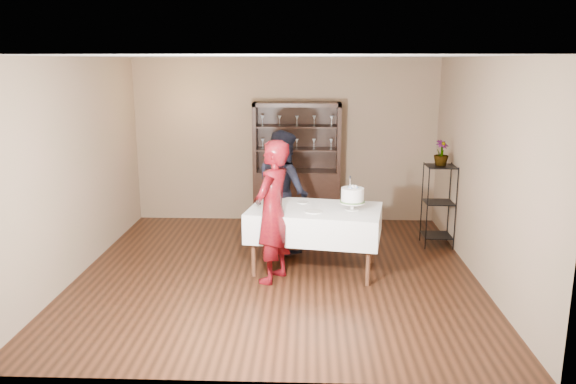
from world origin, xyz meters
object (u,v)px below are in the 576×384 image
(plant_etagere, at_px, (439,202))
(cake_table, at_px, (315,223))
(potted_plant, at_px, (441,153))
(man, at_px, (283,191))
(cake, at_px, (352,196))
(china_hutch, at_px, (297,184))
(woman, at_px, (272,212))

(plant_etagere, relative_size, cake_table, 0.67)
(plant_etagere, relative_size, potted_plant, 3.30)
(plant_etagere, bearing_deg, man, -173.45)
(plant_etagere, bearing_deg, cake, -140.08)
(cake_table, distance_m, man, 0.94)
(man, xyz_separation_m, potted_plant, (2.24, 0.27, 0.51))
(china_hutch, bearing_deg, cake, -71.05)
(woman, height_order, cake, woman)
(potted_plant, bearing_deg, cake_table, -149.22)
(plant_etagere, xyz_separation_m, cake_table, (-1.80, -1.06, -0.02))
(china_hutch, height_order, potted_plant, china_hutch)
(cake_table, relative_size, man, 1.04)
(cake, bearing_deg, woman, -162.14)
(man, bearing_deg, woman, 145.88)
(cake_table, xyz_separation_m, man, (-0.45, 0.80, 0.23))
(china_hutch, distance_m, man, 1.33)
(china_hutch, relative_size, cake_table, 1.12)
(china_hutch, distance_m, potted_plant, 2.43)
(china_hutch, height_order, man, china_hutch)
(plant_etagere, relative_size, woman, 0.69)
(man, bearing_deg, china_hutch, -37.90)
(man, bearing_deg, plant_etagere, -114.11)
(woman, relative_size, man, 1.02)
(plant_etagere, height_order, woman, woman)
(china_hutch, bearing_deg, potted_plant, -26.57)
(china_hutch, relative_size, woman, 1.14)
(man, xyz_separation_m, cake, (0.91, -0.86, 0.14))
(plant_etagere, relative_size, cake, 2.72)
(man, bearing_deg, cake, -163.98)
(china_hutch, relative_size, cake, 4.54)
(china_hutch, bearing_deg, cake_table, -82.39)
(cake_table, bearing_deg, china_hutch, 97.61)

